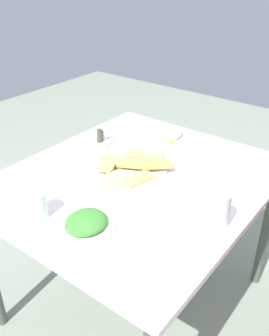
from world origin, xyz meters
TOP-DOWN VIEW (x-y plane):
  - ground_plane at (0.00, 0.00)m, footprint 6.00×6.00m
  - dining_table at (0.00, 0.00)m, footprint 1.07×0.94m
  - pide_platter at (-0.02, -0.04)m, footprint 0.31×0.31m
  - salad_plate_greens at (0.36, 0.07)m, footprint 0.19×0.19m
  - salad_plate_rice at (-0.38, -0.11)m, footprint 0.22×0.22m
  - soda_can at (0.09, 0.40)m, footprint 0.09×0.09m
  - drinking_glass at (0.41, -0.11)m, footprint 0.07×0.07m
  - paper_napkin at (-0.39, 0.10)m, footprint 0.18×0.18m
  - fork at (-0.39, 0.08)m, footprint 0.19×0.09m
  - spoon at (-0.39, 0.12)m, footprint 0.15×0.09m
  - condiment_caddy at (-0.15, -0.32)m, footprint 0.10×0.10m

SIDE VIEW (x-z plane):
  - ground_plane at x=0.00m, z-range 0.00..0.00m
  - dining_table at x=0.00m, z-range 0.28..0.98m
  - paper_napkin at x=-0.39m, z-range 0.70..0.70m
  - fork at x=-0.39m, z-range 0.70..0.71m
  - spoon at x=-0.39m, z-range 0.70..0.71m
  - pide_platter at x=-0.02m, z-range 0.69..0.74m
  - salad_plate_greens at x=0.36m, z-range 0.69..0.74m
  - salad_plate_rice at x=-0.38m, z-range 0.69..0.75m
  - condiment_caddy at x=-0.15m, z-range 0.69..0.76m
  - drinking_glass at x=0.41m, z-range 0.70..0.79m
  - soda_can at x=0.09m, z-range 0.70..0.82m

